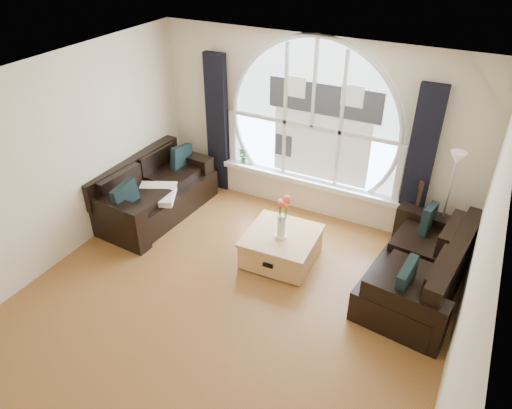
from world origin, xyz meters
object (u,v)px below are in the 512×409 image
Objects in this scene: sofa_right at (418,265)px; potted_plant at (243,156)px; sofa_left at (155,191)px; vase_flowers at (282,213)px; coffee_chest at (281,246)px; floor_lamp at (445,207)px; guitar at (417,211)px.

sofa_right is 3.32m from potted_plant.
vase_flowers is at bearing -2.06° from sofa_left.
coffee_chest is at bearing -166.13° from sofa_right.
potted_plant is (-3.10, 1.17, 0.28)m from sofa_right.
potted_plant reaches higher than coffee_chest.
vase_flowers is 2.16m from floor_lamp.
guitar is at bearing 152.67° from floor_lamp.
vase_flowers is 2.62× the size of potted_plant.
sofa_left is 1.53m from potted_plant.
potted_plant is at bearing 131.42° from coffee_chest.
coffee_chest is at bearing -0.46° from sofa_left.
potted_plant is at bearing -177.95° from guitar.
guitar is 2.85m from potted_plant.
vase_flowers is 0.44× the size of floor_lamp.
coffee_chest is (2.24, -0.16, -0.17)m from sofa_left.
vase_flowers is at bearing -134.10° from guitar.
sofa_left is 1.85× the size of guitar.
coffee_chest is (-1.76, -0.20, -0.17)m from sofa_right.
guitar is at bearing 41.25° from vase_flowers.
vase_flowers reaches higher than sofa_right.
floor_lamp is (4.11, 0.89, 0.40)m from sofa_left.
potted_plant is (-3.20, 0.31, -0.12)m from floor_lamp.
floor_lamp is (1.87, 1.05, 0.57)m from coffee_chest.
guitar is at bearing 36.59° from coffee_chest.
sofa_left is at bearing -126.92° from potted_plant.
sofa_left is 2.31m from vase_flowers.
sofa_left is 4.00m from sofa_right.
sofa_right is 2.71× the size of vase_flowers.
vase_flowers reaches higher than potted_plant.
guitar reaches higher than coffee_chest.
vase_flowers is at bearing -78.05° from coffee_chest.
guitar is at bearing 110.96° from sofa_right.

